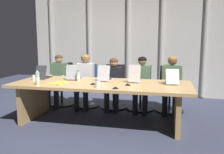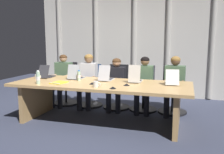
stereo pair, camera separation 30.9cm
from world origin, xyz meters
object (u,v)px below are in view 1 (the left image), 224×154
(office_chair_right_mid, at_px, (141,93))
(water_bottle_secondary, at_px, (78,76))
(laptop_right_mid, at_px, (135,78))
(office_chair_left_mid, at_px, (87,90))
(office_chair_center, at_px, (114,92))
(office_chair_left_end, at_px, (62,89))
(conference_mic_left_side, at_px, (93,84))
(laptop_left_end, at_px, (44,76))
(person_left_mid, at_px, (85,78))
(spiral_notepad, at_px, (59,83))
(laptop_left_mid, at_px, (74,76))
(coffee_mug_far, at_px, (35,77))
(conference_mic_middle, at_px, (128,84))
(coffee_mug_near, at_px, (98,84))
(laptop_center, at_px, (106,77))
(office_chair_right_end, at_px, (170,94))
(person_right_end, at_px, (172,81))
(laptop_right_end, at_px, (171,80))
(conference_mic_right_side, at_px, (115,88))
(person_right_mid, at_px, (142,81))
(person_center, at_px, (113,81))

(office_chair_right_mid, bearing_deg, water_bottle_secondary, -50.19)
(laptop_right_mid, bearing_deg, office_chair_right_mid, -2.52)
(office_chair_left_mid, height_order, office_chair_center, office_chair_center)
(office_chair_left_end, relative_size, conference_mic_left_side, 9.00)
(laptop_left_end, distance_m, office_chair_left_end, 0.90)
(person_left_mid, distance_m, spiral_notepad, 1.16)
(laptop_left_mid, bearing_deg, laptop_left_end, 89.16)
(water_bottle_secondary, bearing_deg, coffee_mug_far, -177.27)
(laptop_left_mid, relative_size, office_chair_right_mid, 0.39)
(conference_mic_middle, bearing_deg, spiral_notepad, -174.38)
(office_chair_right_mid, distance_m, coffee_mug_near, 1.65)
(laptop_left_mid, distance_m, laptop_center, 0.64)
(office_chair_right_end, bearing_deg, laptop_left_end, -74.56)
(conference_mic_middle, relative_size, spiral_notepad, 0.33)
(laptop_center, bearing_deg, office_chair_center, -0.36)
(laptop_left_mid, relative_size, person_left_mid, 0.32)
(water_bottle_secondary, height_order, coffee_mug_near, water_bottle_secondary)
(laptop_right_mid, distance_m, coffee_mug_near, 0.87)
(office_chair_left_mid, relative_size, person_right_end, 0.80)
(spiral_notepad, bearing_deg, office_chair_right_end, 43.70)
(office_chair_left_end, height_order, person_left_mid, person_left_mid)
(laptop_right_end, xyz_separation_m, office_chair_left_mid, (-1.89, 0.81, -0.44))
(laptop_center, bearing_deg, spiral_notepad, 125.13)
(office_chair_left_end, distance_m, person_right_end, 2.55)
(laptop_center, relative_size, person_right_end, 0.34)
(office_chair_right_mid, relative_size, conference_mic_right_side, 8.81)
(laptop_left_mid, relative_size, laptop_center, 0.93)
(person_left_mid, distance_m, coffee_mug_near, 1.52)
(coffee_mug_near, bearing_deg, coffee_mug_far, 161.55)
(office_chair_right_end, xyz_separation_m, person_right_mid, (-0.59, -0.16, 0.30))
(office_chair_left_mid, height_order, conference_mic_left_side, office_chair_left_mid)
(conference_mic_right_side, relative_size, spiral_notepad, 0.33)
(office_chair_left_end, xyz_separation_m, person_right_end, (2.52, -0.16, 0.31))
(office_chair_left_end, bearing_deg, person_right_mid, 76.21)
(coffee_mug_near, distance_m, conference_mic_middle, 0.54)
(coffee_mug_near, relative_size, conference_mic_middle, 1.18)
(laptop_right_end, relative_size, office_chair_left_mid, 0.49)
(laptop_right_end, xyz_separation_m, office_chair_right_end, (-0.01, 0.81, -0.44))
(office_chair_left_mid, bearing_deg, office_chair_right_end, 83.28)
(laptop_right_mid, xyz_separation_m, person_left_mid, (-1.23, 0.65, -0.12))
(spiral_notepad, bearing_deg, office_chair_left_end, 122.12)
(office_chair_center, height_order, office_chair_right_end, office_chair_center)
(person_center, height_order, person_right_mid, person_right_mid)
(laptop_left_end, bearing_deg, laptop_right_end, -96.61)
(laptop_right_mid, xyz_separation_m, person_right_end, (0.67, 0.65, -0.13))
(person_right_end, height_order, conference_mic_left_side, person_right_end)
(laptop_center, xyz_separation_m, office_chair_left_mid, (-0.66, 0.78, -0.45))
(conference_mic_middle, bearing_deg, coffee_mug_far, 174.70)
(conference_mic_left_side, bearing_deg, office_chair_right_end, 43.38)
(person_right_end, bearing_deg, office_chair_center, -93.33)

